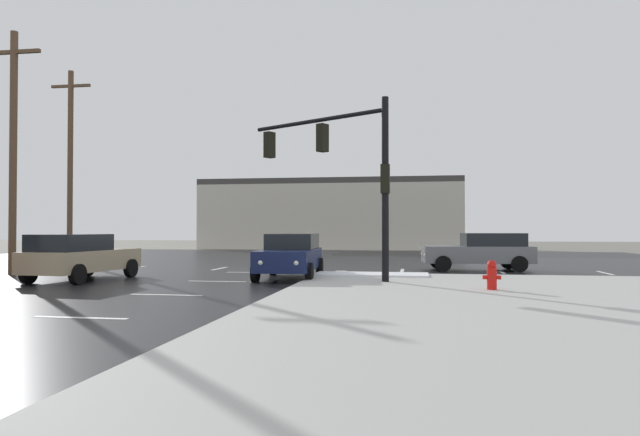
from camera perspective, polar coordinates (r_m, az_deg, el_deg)
ground_plane at (r=25.44m, az=-5.58°, el=-5.08°), size 120.00×120.00×0.00m
road_asphalt at (r=25.44m, az=-5.58°, el=-5.06°), size 44.00×44.00×0.02m
snow_strip_curbside at (r=20.65m, az=5.07°, el=-5.54°), size 4.00×1.60×0.06m
lane_markings at (r=23.82m, az=-3.63°, el=-5.30°), size 36.15×36.15×0.01m
traffic_signal_mast at (r=19.17m, az=2.40°, el=5.67°), size 5.05×3.16×5.77m
fire_hydrant at (r=16.33m, az=16.58°, el=-5.40°), size 0.48×0.26×0.79m
strip_building_background at (r=53.09m, az=1.22°, el=0.34°), size 23.09×8.00×6.18m
sedan_tan at (r=21.29m, az=-22.61°, el=-3.49°), size 2.25×4.63×1.58m
sedan_navy at (r=20.77m, az=-2.92°, el=-3.63°), size 2.21×4.61×1.58m
sedan_grey at (r=25.43m, az=15.60°, el=-3.12°), size 4.66×2.35×1.58m
utility_pole_mid at (r=25.40m, az=-28.01°, el=6.18°), size 2.20×0.28×9.43m
utility_pole_far at (r=33.36m, az=-23.41°, el=5.06°), size 2.20×0.28×10.15m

